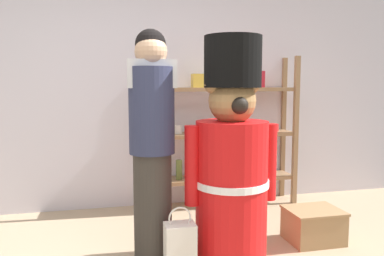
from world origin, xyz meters
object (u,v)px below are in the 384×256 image
Objects in this scene: merchandise_shelf at (228,131)px; teddy_bear_guard at (232,162)px; person_shopper at (152,141)px; display_crate at (313,225)px; shopping_bag at (180,249)px.

merchandise_shelf is 0.98× the size of teddy_bear_guard.
display_crate is at bearing 2.58° from person_shopper.
merchandise_shelf is 1.39m from display_crate.
merchandise_shelf is at bearing 72.70° from teddy_bear_guard.
person_shopper reaches higher than display_crate.
teddy_bear_guard reaches higher than merchandise_shelf.
merchandise_shelf reaches higher than display_crate.
person_shopper is 0.78m from shopping_bag.
merchandise_shelf is 1.38m from teddy_bear_guard.
person_shopper is (-0.99, -1.22, 0.09)m from merchandise_shelf.
shopping_bag is at bearing -59.99° from person_shopper.
display_crate is (0.78, 0.16, -0.60)m from teddy_bear_guard.
shopping_bag is at bearing -158.68° from teddy_bear_guard.
display_crate is at bearing -72.08° from merchandise_shelf.
person_shopper is 3.48× the size of shopping_bag.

